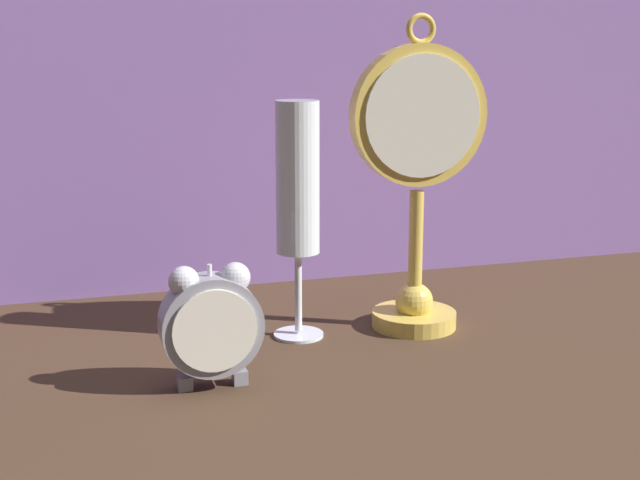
# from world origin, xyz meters

# --- Properties ---
(ground_plane) EXTENTS (4.00, 4.00, 0.00)m
(ground_plane) POSITION_xyz_m (0.00, 0.00, 0.00)
(ground_plane) COLOR #422D1E
(pocket_watch_on_stand) EXTENTS (0.14, 0.08, 0.31)m
(pocket_watch_on_stand) POSITION_xyz_m (0.11, 0.12, 0.15)
(pocket_watch_on_stand) COLOR gold
(pocket_watch_on_stand) RESTS_ON ground_plane
(alarm_clock_twin_bell) EXTENTS (0.08, 0.03, 0.11)m
(alarm_clock_twin_bell) POSITION_xyz_m (-0.11, 0.02, 0.06)
(alarm_clock_twin_bell) COLOR gray
(alarm_clock_twin_bell) RESTS_ON ground_plane
(champagne_flute) EXTENTS (0.05, 0.05, 0.23)m
(champagne_flute) POSITION_xyz_m (-0.01, 0.13, 0.14)
(champagne_flute) COLOR silver
(champagne_flute) RESTS_ON ground_plane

